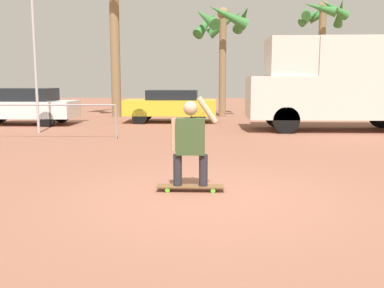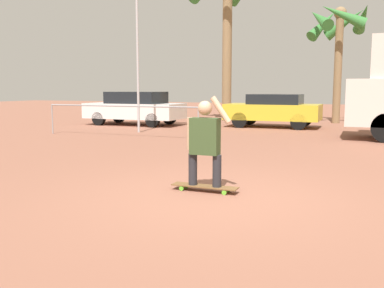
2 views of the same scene
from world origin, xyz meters
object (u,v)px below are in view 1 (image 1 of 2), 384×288
(palm_tree_near_van, at_px, (322,22))
(palm_tree_center_background, at_px, (222,27))
(person_skateboarder, at_px, (190,139))
(camper_van, at_px, (343,81))
(skateboard, at_px, (190,187))
(parked_car_white, at_px, (22,106))
(parked_car_yellow, at_px, (171,105))

(palm_tree_near_van, height_order, palm_tree_center_background, palm_tree_near_van)
(person_skateboarder, xyz_separation_m, palm_tree_center_background, (0.92, 15.01, 3.56))
(palm_tree_near_van, bearing_deg, camper_van, -99.78)
(skateboard, bearing_deg, palm_tree_near_van, 70.15)
(palm_tree_center_background, bearing_deg, parked_car_white, -151.47)
(palm_tree_near_van, xyz_separation_m, palm_tree_center_background, (-5.85, -3.74, -0.70))
(skateboard, relative_size, parked_car_yellow, 0.28)
(skateboard, height_order, palm_tree_center_background, palm_tree_center_background)
(parked_car_yellow, xyz_separation_m, palm_tree_near_van, (8.11, 7.00, 4.36))
(person_skateboarder, xyz_separation_m, parked_car_white, (-7.33, 10.52, -0.07))
(camper_van, relative_size, parked_car_yellow, 1.64)
(camper_van, relative_size, palm_tree_center_background, 1.16)
(palm_tree_near_van, bearing_deg, parked_car_yellow, -139.18)
(skateboard, height_order, parked_car_white, parked_car_white)
(skateboard, bearing_deg, person_skateboarder, 180.00)
(skateboard, distance_m, palm_tree_center_background, 15.65)
(person_skateboarder, xyz_separation_m, palm_tree_near_van, (6.77, 18.75, 4.26))
(parked_car_yellow, height_order, parked_car_white, parked_car_white)
(camper_van, bearing_deg, skateboard, -119.78)
(parked_car_yellow, distance_m, palm_tree_near_van, 11.57)
(skateboard, relative_size, camper_van, 0.17)
(skateboard, bearing_deg, camper_van, 60.22)
(parked_car_yellow, height_order, palm_tree_center_background, palm_tree_center_background)
(parked_car_yellow, bearing_deg, parked_car_white, -168.47)
(skateboard, height_order, palm_tree_near_van, palm_tree_near_van)
(skateboard, xyz_separation_m, palm_tree_near_van, (6.77, 18.75, 5.04))
(camper_van, xyz_separation_m, parked_car_yellow, (-6.40, 2.90, -1.03))
(person_skateboarder, bearing_deg, parked_car_white, 124.85)
(skateboard, xyz_separation_m, parked_car_white, (-7.33, 10.52, 0.70))
(person_skateboarder, xyz_separation_m, parked_car_yellow, (-1.34, 11.74, -0.10))
(camper_van, height_order, parked_car_white, camper_van)
(parked_car_yellow, bearing_deg, person_skateboarder, -83.49)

